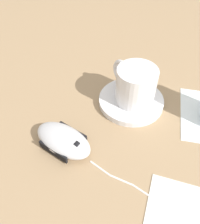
% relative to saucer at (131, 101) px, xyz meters
% --- Properties ---
extents(ground_plane, '(3.00, 3.00, 0.00)m').
position_rel_saucer_xyz_m(ground_plane, '(-0.08, 0.03, -0.01)').
color(ground_plane, '#9E7F5B').
extents(saucer, '(0.13, 0.13, 0.01)m').
position_rel_saucer_xyz_m(saucer, '(0.00, 0.00, 0.00)').
color(saucer, white).
rests_on(saucer, ground).
extents(coffee_cup, '(0.11, 0.08, 0.07)m').
position_rel_saucer_xyz_m(coffee_cup, '(-0.00, -0.00, 0.04)').
color(coffee_cup, white).
rests_on(coffee_cup, saucer).
extents(computer_mouse, '(0.11, 0.06, 0.03)m').
position_rel_saucer_xyz_m(computer_mouse, '(0.04, 0.16, 0.01)').
color(computer_mouse, silver).
rests_on(computer_mouse, ground).
extents(mouse_cable, '(0.23, 0.06, 0.00)m').
position_rel_saucer_xyz_m(mouse_cable, '(-0.13, 0.15, -0.00)').
color(mouse_cable, white).
rests_on(mouse_cable, ground).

